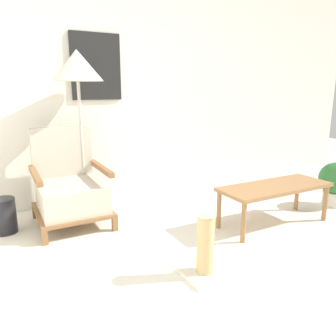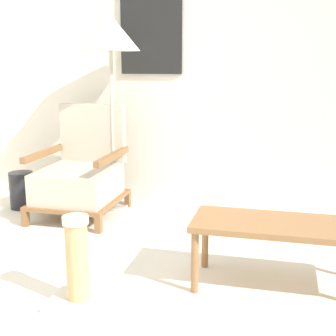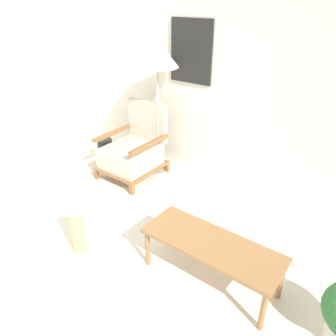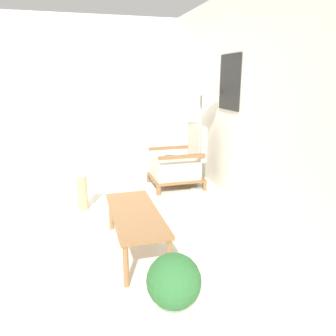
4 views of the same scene
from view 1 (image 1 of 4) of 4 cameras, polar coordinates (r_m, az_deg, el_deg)
name	(u,v)px [view 1 (image 1 of 4)]	position (r m, az deg, el deg)	size (l,w,h in m)	color
ground_plane	(232,300)	(2.27, 11.16, -21.64)	(14.00, 14.00, 0.00)	silver
wall_back	(108,85)	(3.96, -10.44, 14.00)	(8.00, 0.09, 2.70)	silver
armchair	(70,190)	(3.37, -16.68, -3.61)	(0.68, 0.75, 0.93)	brown
floor_lamp	(77,70)	(3.53, -15.51, 16.16)	(0.51, 0.51, 1.69)	#B7B2A8
coffee_table	(275,190)	(3.35, 18.11, -3.61)	(1.14, 0.43, 0.40)	olive
vase	(4,216)	(3.41, -26.65, -7.44)	(0.21, 0.21, 0.33)	black
potted_plant	(335,182)	(4.18, 27.11, -2.14)	(0.37, 0.37, 0.50)	beige
scratching_post	(205,250)	(2.39, 6.48, -14.00)	(0.31, 0.31, 0.50)	beige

